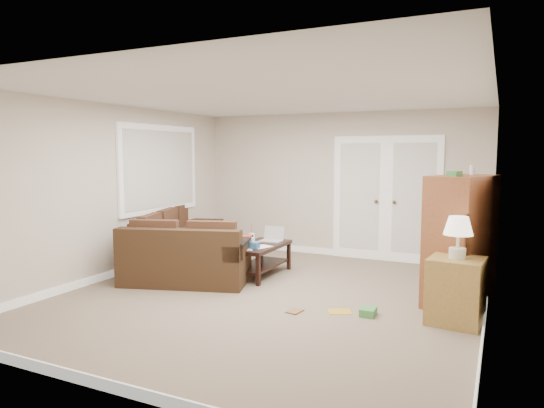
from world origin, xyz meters
The scene contains 17 objects.
floor centered at (0.00, 0.00, 0.00)m, with size 5.50×5.50×0.00m, color gray.
ceiling centered at (0.00, 0.00, 2.50)m, with size 5.00×5.50×0.02m, color silver.
wall_left centered at (-2.50, 0.00, 1.25)m, with size 0.02×5.50×2.50m, color beige.
wall_right centered at (2.50, 0.00, 1.25)m, with size 0.02×5.50×2.50m, color beige.
wall_back centered at (0.00, 2.75, 1.25)m, with size 5.00×0.02×2.50m, color beige.
wall_front centered at (0.00, -2.75, 1.25)m, with size 5.00×0.02×2.50m, color beige.
baseboards centered at (0.00, 0.00, 0.05)m, with size 5.00×5.50×0.10m, color white, non-canonical shape.
french_doors centered at (0.85, 2.71, 1.04)m, with size 1.80×0.05×2.13m.
window_left centered at (-2.46, 1.00, 1.55)m, with size 0.05×1.92×1.42m.
sectional_sofa centered at (-1.76, 0.61, 0.32)m, with size 2.42×2.75×0.81m.
coffee_table centered at (-0.59, 0.92, 0.25)m, with size 0.57×1.13×0.77m.
tv_armoire centered at (2.17, 0.70, 0.78)m, with size 0.80×1.08×1.66m.
side_cabinet centered at (2.20, 0.00, 0.41)m, with size 0.59×0.59×1.15m.
space_heater centered at (1.80, 2.45, 0.15)m, with size 0.12×0.10×0.30m, color silver.
floor_magazine centered at (0.98, -0.18, 0.00)m, with size 0.26×0.20×0.01m, color gold.
floor_greenbox centered at (1.31, -0.17, 0.04)m, with size 0.16×0.21×0.09m, color #3F8B40.
floor_book centered at (0.45, -0.40, 0.01)m, with size 0.14×0.20×0.02m, color brown.
Camera 1 is at (2.59, -5.37, 1.80)m, focal length 32.00 mm.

